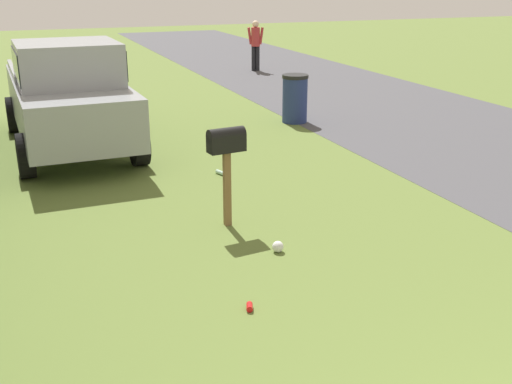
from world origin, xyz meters
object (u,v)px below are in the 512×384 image
(trash_bin, at_px, (295,98))
(pedestrian, at_px, (256,42))
(mailbox, at_px, (226,148))
(pickup_truck, at_px, (68,93))

(trash_bin, xyz_separation_m, pedestrian, (7.84, -2.07, 0.44))
(trash_bin, distance_m, pedestrian, 8.12)
(pedestrian, bearing_deg, trash_bin, 7.54)
(mailbox, distance_m, pickup_truck, 5.03)
(mailbox, height_order, trash_bin, mailbox)
(mailbox, distance_m, pedestrian, 14.32)
(mailbox, xyz_separation_m, pickup_truck, (4.78, 1.55, 0.02))
(pickup_truck, distance_m, trash_bin, 5.06)
(pickup_truck, height_order, pedestrian, pickup_truck)
(pickup_truck, height_order, trash_bin, pickup_truck)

